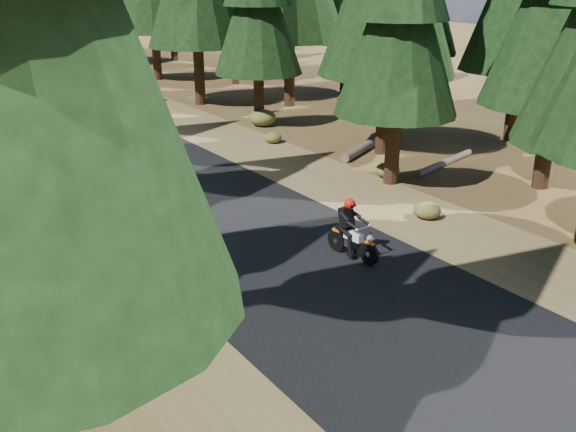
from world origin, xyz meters
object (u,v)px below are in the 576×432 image
object	(u,v)px
log_near	(370,144)
log_far	(445,162)
rider_follow	(134,194)
rider_lead	(353,239)

from	to	relation	value
log_near	log_far	distance (m)	3.39
rider_follow	rider_lead	bearing A→B (deg)	127.40
rider_lead	rider_follow	world-z (taller)	rider_follow
log_near	rider_lead	size ratio (longest dim) A/B	2.79
rider_lead	log_far	bearing A→B (deg)	-158.42
log_near	rider_follow	bearing A→B (deg)	162.08
log_near	log_far	size ratio (longest dim) A/B	1.28
log_near	rider_follow	world-z (taller)	rider_follow
log_near	rider_follow	distance (m)	10.34
log_far	rider_follow	xyz separation A→B (m)	(-10.79, 1.74, 0.41)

